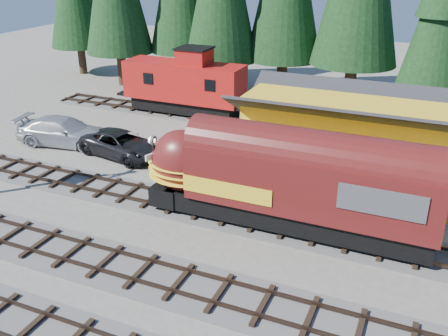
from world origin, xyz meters
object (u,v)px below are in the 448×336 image
at_px(depot, 349,133).
at_px(pickup_truck_b, 64,131).
at_px(caboose, 185,84).
at_px(locomotive, 278,184).
at_px(pickup_truck_a, 122,144).

distance_m(depot, pickup_truck_b, 19.06).
height_order(depot, caboose, caboose).
bearing_deg(caboose, depot, -27.66).
relative_size(locomotive, pickup_truck_b, 2.20).
bearing_deg(locomotive, caboose, 131.28).
bearing_deg(locomotive, depot, 72.74).
bearing_deg(depot, caboose, 152.34).
relative_size(depot, pickup_truck_b, 1.96).
height_order(caboose, pickup_truck_b, caboose).
bearing_deg(pickup_truck_b, locomotive, -116.12).
bearing_deg(depot, pickup_truck_b, -174.63).
height_order(locomotive, caboose, caboose).
distance_m(caboose, pickup_truck_b, 10.45).
bearing_deg(pickup_truck_a, depot, -71.30).
distance_m(depot, locomotive, 6.84).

